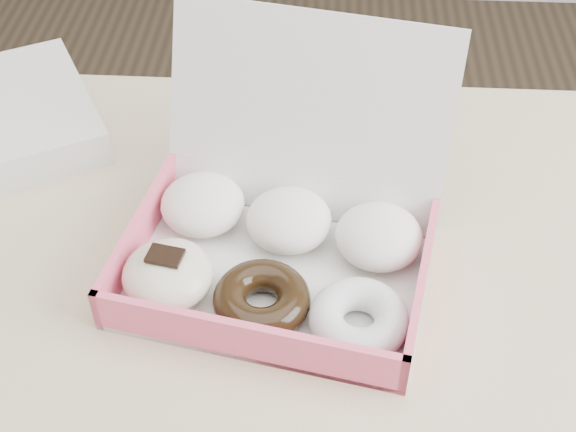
{
  "coord_description": "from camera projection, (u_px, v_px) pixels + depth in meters",
  "views": [
    {
      "loc": [
        -0.03,
        -0.43,
        1.32
      ],
      "look_at": [
        -0.06,
        0.1,
        0.81
      ],
      "focal_mm": 50.0,
      "sensor_mm": 36.0,
      "label": 1
    }
  ],
  "objects": [
    {
      "name": "table",
      "position": [
        341.0,
        395.0,
        0.76
      ],
      "size": [
        1.2,
        0.8,
        0.75
      ],
      "color": "tan",
      "rests_on": "ground"
    },
    {
      "name": "donut_box",
      "position": [
        277.0,
        240.0,
        0.75
      ],
      "size": [
        0.32,
        0.31,
        0.2
      ],
      "rotation": [
        0.0,
        0.0,
        -0.2
      ],
      "color": "silver",
      "rests_on": "table"
    }
  ]
}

